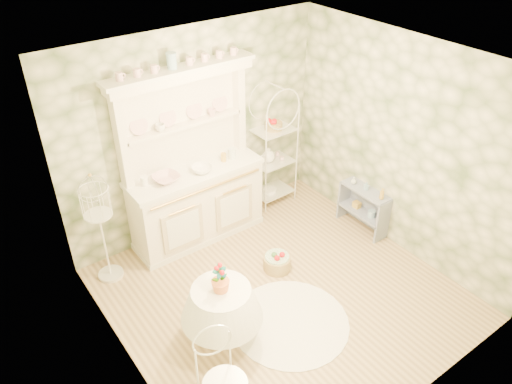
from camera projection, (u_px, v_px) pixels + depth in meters
floor at (281, 293)px, 5.82m from camera, size 3.60×3.60×0.00m
ceiling at (290, 69)px, 4.34m from camera, size 3.60×3.60×0.00m
wall_left at (119, 268)px, 4.19m from camera, size 3.60×3.60×0.00m
wall_right at (402, 148)px, 5.97m from camera, size 3.60×3.60×0.00m
wall_back at (195, 133)px, 6.29m from camera, size 3.60×3.60×0.00m
wall_front at (431, 302)px, 3.87m from camera, size 3.60×3.60×0.00m
kitchen_dresser at (194, 161)px, 6.12m from camera, size 1.87×0.61×2.29m
bakers_rack at (273, 147)px, 6.97m from camera, size 0.56×0.41×1.77m
side_shelf at (363, 208)px, 6.71m from camera, size 0.29×0.75×0.63m
round_table at (222, 318)px, 5.08m from camera, size 0.76×0.76×0.63m
cafe_chair at (225, 384)px, 4.28m from camera, size 0.51×0.51×0.92m
birdcage_stand at (101, 227)px, 5.67m from camera, size 0.37×0.37×1.48m
floor_basket at (277, 261)px, 6.12m from camera, size 0.38×0.38×0.23m
lace_rug at (290, 322)px, 5.44m from camera, size 1.63×1.63×0.01m
bowl_floral at (166, 181)px, 5.98m from camera, size 0.34×0.34×0.08m
bowl_white at (202, 171)px, 6.15m from camera, size 0.31×0.31×0.08m
cup_left at (160, 129)px, 5.81m from camera, size 0.14×0.14×0.09m
cup_right at (212, 114)px, 6.16m from camera, size 0.13×0.13×0.10m
potted_geranium at (220, 279)px, 4.80m from camera, size 0.15×0.11×0.29m
bottle_amber at (382, 194)px, 6.33m from camera, size 0.08×0.08×0.15m
bottle_blue at (366, 187)px, 6.53m from camera, size 0.07×0.07×0.11m
bottle_glass at (354, 182)px, 6.65m from camera, size 0.08×0.08×0.10m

